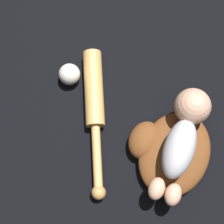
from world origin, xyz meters
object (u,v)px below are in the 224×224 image
(baseball, at_px, (69,74))
(baseball_glove, at_px, (169,151))
(baseball_bat, at_px, (94,104))
(baby_figure, at_px, (183,135))

(baseball, bearing_deg, baseball_glove, -126.67)
(baseball_glove, xyz_separation_m, baseball_bat, (0.15, 0.25, -0.00))
(baseball_glove, xyz_separation_m, baseball, (0.25, 0.34, 0.00))
(baseball_glove, distance_m, baseball, 0.42)
(baseball_bat, relative_size, baseball, 6.79)
(baseball_glove, height_order, baseball_bat, baseball_glove)
(baseball_glove, height_order, baby_figure, baby_figure)
(baby_figure, relative_size, baseball, 4.90)
(baseball_glove, relative_size, baseball_bat, 0.70)
(baby_figure, distance_m, baseball, 0.43)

